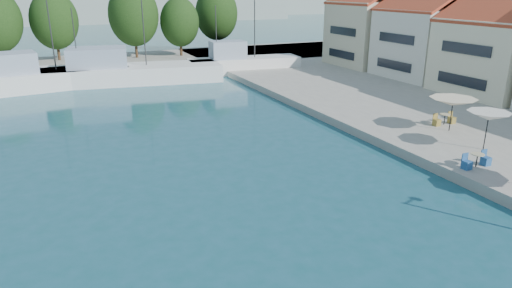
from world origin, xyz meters
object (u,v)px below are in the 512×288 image
umbrella_cream (453,102)px  trawler_02 (34,79)px  umbrella_white (489,116)px  trawler_03 (123,73)px  trawler_04 (241,64)px

umbrella_cream → trawler_02: bearing=131.6°
umbrella_white → umbrella_cream: (1.07, 3.63, -0.07)m
trawler_03 → umbrella_cream: size_ratio=6.57×
trawler_04 → trawler_03: bearing=-172.6°
trawler_02 → umbrella_white: 40.50m
trawler_02 → umbrella_cream: (25.44, -28.68, 1.51)m
trawler_03 → umbrella_white: trawler_03 is taller
trawler_02 → trawler_04: size_ratio=1.30×
trawler_04 → trawler_02: bearing=-173.3°
trawler_04 → umbrella_white: size_ratio=5.46×
trawler_03 → umbrella_cream: 33.25m
trawler_02 → trawler_03: bearing=-8.2°
trawler_02 → umbrella_cream: bearing=-56.4°
trawler_04 → umbrella_cream: bearing=-78.2°
trawler_03 → umbrella_white: bearing=-55.2°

